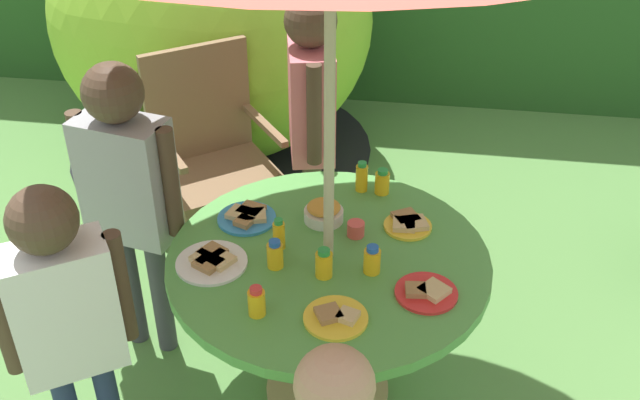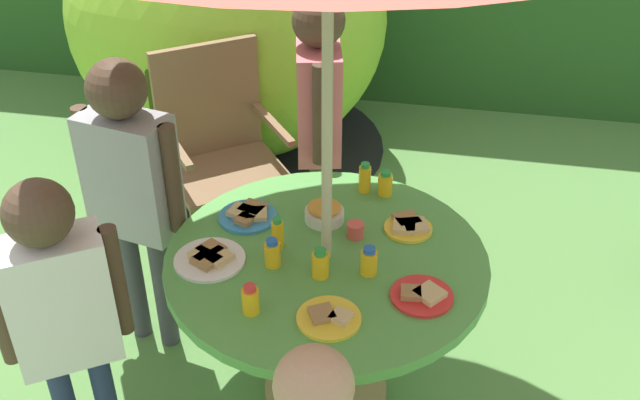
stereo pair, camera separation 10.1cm
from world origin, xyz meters
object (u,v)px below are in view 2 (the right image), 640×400
juice_bottle_center_back (365,178)px  juice_bottle_back_edge (369,262)px  garden_table (326,283)px  wooden_chair (219,142)px  juice_bottle_front_edge (321,264)px  plate_far_left (422,295)px  child_in_grey_shirt (131,175)px  juice_bottle_spot_b (272,253)px  snack_bowl (324,212)px  juice_bottle_mid_right (385,184)px  child_in_white_shirt (60,301)px  plate_far_right (248,215)px  juice_bottle_spot_a (278,233)px  dome_tent (227,20)px  juice_bottle_center_front (250,300)px  cup_near (355,230)px  plate_near_left (210,258)px  child_in_pink_shirt (319,101)px  plate_mid_left (408,226)px  plate_near_right (329,317)px

juice_bottle_center_back → juice_bottle_back_edge: 0.52m
garden_table → wooden_chair: wooden_chair is taller
juice_bottle_front_edge → plate_far_left: bearing=-8.1°
child_in_grey_shirt → juice_bottle_spot_b: (0.62, -0.25, -0.09)m
snack_bowl → juice_bottle_mid_right: (0.20, 0.23, 0.01)m
child_in_white_shirt → plate_far_right: (0.42, 0.67, -0.07)m
wooden_chair → juice_bottle_spot_a: (0.52, -0.91, 0.18)m
wooden_chair → plate_far_right: size_ratio=4.59×
juice_bottle_spot_b → dome_tent: bearing=111.0°
juice_bottle_front_edge → juice_bottle_spot_b: bearing=171.8°
dome_tent → plate_far_left: bearing=-63.6°
juice_bottle_center_front → juice_bottle_spot_b: juice_bottle_spot_b is taller
child_in_white_shirt → cup_near: bearing=3.8°
juice_bottle_front_edge → wooden_chair: bearing=124.0°
plate_far_left → plate_far_right: size_ratio=0.94×
child_in_white_shirt → plate_near_left: (0.36, 0.38, -0.07)m
child_in_pink_shirt → juice_bottle_center_back: bearing=19.0°
juice_bottle_mid_right → cup_near: (-0.07, -0.30, -0.02)m
juice_bottle_mid_right → juice_bottle_spot_a: 0.54m
child_in_white_shirt → juice_bottle_mid_right: child_in_white_shirt is taller
child_in_grey_shirt → plate_far_left: size_ratio=6.19×
child_in_white_shirt → snack_bowl: 1.00m
juice_bottle_center_back → juice_bottle_center_front: bearing=-108.1°
plate_mid_left → juice_bottle_center_front: (-0.46, -0.55, 0.04)m
child_in_pink_shirt → juice_bottle_center_front: bearing=-12.0°
child_in_white_shirt → juice_bottle_spot_b: size_ratio=11.10×
plate_far_left → plate_near_left: same height
child_in_grey_shirt → dome_tent: bearing=106.6°
juice_bottle_center_back → juice_bottle_mid_right: size_ratio=1.20×
wooden_chair → juice_bottle_front_edge: size_ratio=9.29×
juice_bottle_back_edge → plate_far_left: bearing=-26.5°
child_in_white_shirt → plate_far_right: bearing=25.0°
child_in_white_shirt → plate_mid_left: child_in_white_shirt is taller
plate_far_right → juice_bottle_spot_b: (0.16, -0.26, 0.04)m
juice_bottle_center_front → plate_near_right: bearing=2.1°
plate_mid_left → juice_bottle_center_back: size_ratio=1.42×
snack_bowl → juice_bottle_center_front: 0.57m
snack_bowl → juice_bottle_back_edge: juice_bottle_back_edge is taller
garden_table → child_in_grey_shirt: (-0.79, 0.17, 0.27)m
child_in_grey_shirt → juice_bottle_front_edge: size_ratio=11.80×
dome_tent → plate_near_left: size_ratio=8.06×
plate_near_left → plate_mid_left: bearing=25.9°
plate_near_left → juice_bottle_mid_right: (0.55, 0.55, 0.04)m
snack_bowl → juice_bottle_spot_a: (-0.13, -0.19, 0.02)m
juice_bottle_back_edge → juice_bottle_spot_a: size_ratio=0.87×
juice_bottle_front_edge → juice_bottle_spot_b: size_ratio=1.01×
plate_near_right → plate_mid_left: 0.58m
child_in_white_shirt → child_in_pink_shirt: bearing=35.2°
plate_near_right → juice_bottle_spot_b: size_ratio=1.92×
plate_near_left → juice_bottle_center_front: (0.21, -0.23, 0.04)m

